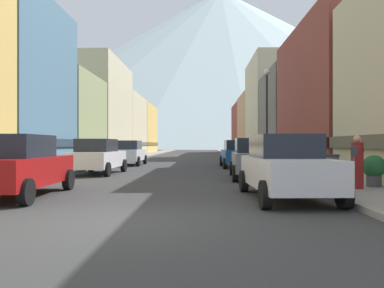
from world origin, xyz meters
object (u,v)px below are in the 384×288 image
(car_right_2, at_px, (237,154))
(streetlamp_right, at_px, (267,103))
(car_right_1, at_px, (254,158))
(car_left_0, at_px, (17,166))
(pedestrian_0, at_px, (286,155))
(trash_bin_right, at_px, (331,167))
(potted_plant_0, at_px, (374,169))
(parking_meter_near, at_px, (354,162))
(car_left_1, at_px, (98,156))
(car_right_0, at_px, (286,166))
(pedestrian_1, at_px, (357,164))
(pedestrian_2, at_px, (118,151))
(car_left_2, at_px, (129,153))

(car_right_2, relative_size, streetlamp_right, 0.76)
(car_right_1, xyz_separation_m, car_right_2, (-0.00, 8.05, 0.00))
(car_left_0, relative_size, car_right_1, 1.00)
(car_right_2, xyz_separation_m, pedestrian_0, (2.45, -3.19, -0.02))
(trash_bin_right, bearing_deg, potted_plant_0, -72.76)
(parking_meter_near, xyz_separation_m, potted_plant_0, (1.25, 1.55, -0.29))
(car_right_1, xyz_separation_m, potted_plant_0, (3.20, -4.54, -0.18))
(car_left_1, bearing_deg, car_left_0, -89.97)
(car_right_0, distance_m, car_right_2, 14.34)
(car_left_0, xyz_separation_m, pedestrian_1, (10.05, 1.04, 0.01))
(car_left_1, height_order, pedestrian_2, pedestrian_2)
(car_right_0, distance_m, parking_meter_near, 1.97)
(car_left_2, xyz_separation_m, potted_plant_0, (10.80, -15.10, -0.18))
(car_right_0, distance_m, streetlamp_right, 12.61)
(car_right_2, distance_m, streetlamp_right, 4.10)
(car_right_1, distance_m, car_right_2, 8.05)
(car_right_1, height_order, parking_meter_near, car_right_1)
(car_right_2, relative_size, pedestrian_2, 2.68)
(car_right_0, relative_size, pedestrian_2, 2.70)
(car_right_0, height_order, pedestrian_2, pedestrian_2)
(pedestrian_1, bearing_deg, potted_plant_0, 36.31)
(car_right_2, xyz_separation_m, parking_meter_near, (1.95, -14.14, 0.11))
(car_right_1, height_order, pedestrian_2, pedestrian_2)
(parking_meter_near, distance_m, streetlamp_right, 12.30)
(car_right_2, height_order, potted_plant_0, car_right_2)
(pedestrian_0, bearing_deg, car_right_0, -102.41)
(car_right_0, height_order, potted_plant_0, car_right_0)
(car_left_1, bearing_deg, pedestrian_1, -36.43)
(parking_meter_near, bearing_deg, pedestrian_0, 87.39)
(parking_meter_near, relative_size, streetlamp_right, 0.23)
(car_right_1, relative_size, potted_plant_0, 4.41)
(car_left_2, xyz_separation_m, pedestrian_2, (-2.45, 7.42, 0.01))
(pedestrian_1, bearing_deg, trash_bin_right, 87.84)
(pedestrian_0, bearing_deg, potted_plant_0, -85.44)
(car_right_1, bearing_deg, car_right_0, -90.05)
(car_right_2, distance_m, parking_meter_near, 14.27)
(potted_plant_0, relative_size, streetlamp_right, 0.17)
(potted_plant_0, bearing_deg, car_left_2, 125.57)
(car_left_0, xyz_separation_m, car_right_0, (7.60, -0.15, 0.00))
(car_left_2, relative_size, parking_meter_near, 3.31)
(car_left_0, height_order, parking_meter_near, car_left_0)
(pedestrian_0, bearing_deg, car_right_1, -116.71)
(car_left_1, distance_m, pedestrian_1, 12.49)
(parking_meter_near, xyz_separation_m, pedestrian_0, (0.50, 10.95, -0.14))
(car_right_0, relative_size, potted_plant_0, 4.40)
(car_right_2, relative_size, trash_bin_right, 4.52)
(car_left_2, height_order, trash_bin_right, car_left_2)
(car_left_1, distance_m, parking_meter_near, 12.73)
(car_right_1, relative_size, car_right_2, 1.01)
(pedestrian_2, bearing_deg, parking_meter_near, -63.51)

